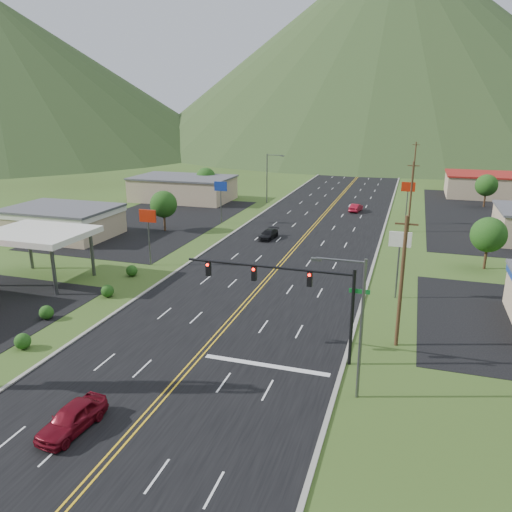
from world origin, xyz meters
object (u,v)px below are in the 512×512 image
(car_red_far, at_px, (356,208))
(streetlight_west, at_px, (269,175))
(car_dark_mid, at_px, (268,235))
(streetlight_east, at_px, (356,320))
(traffic_signal, at_px, (295,287))
(car_red_near, at_px, (72,419))
(gas_canopy, at_px, (38,235))

(car_red_far, bearing_deg, streetlight_west, -2.05)
(car_red_far, bearing_deg, car_dark_mid, 75.79)
(car_dark_mid, bearing_deg, streetlight_east, -59.98)
(streetlight_east, bearing_deg, car_red_far, 96.48)
(traffic_signal, distance_m, car_red_far, 53.18)
(car_dark_mid, relative_size, car_red_far, 1.03)
(streetlight_east, xyz_separation_m, car_dark_mid, (-15.63, 35.08, -4.57))
(streetlight_east, distance_m, car_red_far, 57.49)
(car_red_near, height_order, car_red_far, car_red_near)
(traffic_signal, bearing_deg, streetlight_west, 107.97)
(streetlight_east, height_order, car_dark_mid, streetlight_east)
(car_dark_mid, bearing_deg, car_red_far, 73.27)
(gas_canopy, bearing_deg, traffic_signal, -15.70)
(streetlight_east, xyz_separation_m, car_red_far, (-6.47, 56.94, -4.51))
(traffic_signal, relative_size, car_red_far, 3.21)
(traffic_signal, height_order, car_dark_mid, traffic_signal)
(car_red_near, bearing_deg, traffic_signal, 56.64)
(streetlight_east, xyz_separation_m, streetlight_west, (-22.86, 60.00, 0.00))
(car_red_near, distance_m, car_red_far, 65.60)
(car_red_near, bearing_deg, car_dark_mid, 96.80)
(traffic_signal, xyz_separation_m, car_red_near, (-9.69, -12.18, -4.57))
(streetlight_east, relative_size, streetlight_west, 1.00)
(streetlight_west, xyz_separation_m, gas_canopy, (-10.32, -48.00, -0.31))
(streetlight_east, relative_size, car_dark_mid, 2.14)
(traffic_signal, height_order, streetlight_west, streetlight_west)
(car_red_near, bearing_deg, gas_canopy, 138.11)
(gas_canopy, xyz_separation_m, car_dark_mid, (17.55, 23.08, -4.26))
(gas_canopy, distance_m, car_dark_mid, 29.30)
(traffic_signal, bearing_deg, streetlight_east, -40.39)
(streetlight_west, bearing_deg, car_red_far, -10.57)
(car_red_far, bearing_deg, gas_canopy, 67.80)
(streetlight_west, relative_size, gas_canopy, 0.90)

